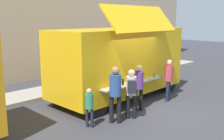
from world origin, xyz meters
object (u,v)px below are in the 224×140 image
object	(u,v)px
customer_mid_with_backpack	(131,89)
customer_rear_waiting	(115,90)
child_near_queue	(89,104)
food_truck_main	(119,60)
customer_front_ordering	(139,84)
trash_bin	(132,68)
customer_extra_browsing	(169,76)

from	to	relation	value
customer_mid_with_backpack	customer_rear_waiting	world-z (taller)	customer_rear_waiting
customer_rear_waiting	child_near_queue	size ratio (longest dim) A/B	1.49
food_truck_main	customer_front_ordering	world-z (taller)	food_truck_main
food_truck_main	customer_rear_waiting	bearing A→B (deg)	-140.11
customer_front_ordering	child_near_queue	world-z (taller)	customer_front_ordering
trash_bin	customer_rear_waiting	bearing A→B (deg)	-143.94
customer_extra_browsing	child_near_queue	bearing A→B (deg)	65.94
customer_rear_waiting	customer_front_ordering	bearing A→B (deg)	-29.35
customer_rear_waiting	child_near_queue	xyz separation A→B (m)	(-0.78, 0.32, -0.35)
customer_mid_with_backpack	customer_rear_waiting	distance (m)	0.62
customer_front_ordering	customer_mid_with_backpack	size ratio (longest dim) A/B	1.01
customer_mid_with_backpack	child_near_queue	size ratio (longest dim) A/B	1.36
customer_mid_with_backpack	child_near_queue	distance (m)	1.48
food_truck_main	customer_extra_browsing	distance (m)	2.05
customer_rear_waiting	food_truck_main	bearing A→B (deg)	2.87
customer_mid_with_backpack	customer_rear_waiting	size ratio (longest dim) A/B	0.91
trash_bin	customer_extra_browsing	world-z (taller)	customer_extra_browsing
food_truck_main	child_near_queue	world-z (taller)	food_truck_main
customer_mid_with_backpack	child_near_queue	world-z (taller)	customer_mid_with_backpack
child_near_queue	customer_mid_with_backpack	bearing A→B (deg)	-45.80
trash_bin	customer_mid_with_backpack	distance (m)	6.66
customer_rear_waiting	child_near_queue	distance (m)	0.91
food_truck_main	customer_front_ordering	xyz separation A→B (m)	(-0.75, -1.62, -0.56)
trash_bin	customer_front_ordering	xyz separation A→B (m)	(-4.30, -3.94, 0.52)
food_truck_main	trash_bin	bearing A→B (deg)	32.65
trash_bin	child_near_queue	xyz separation A→B (m)	(-6.46, -3.82, 0.26)
customer_extra_browsing	food_truck_main	bearing A→B (deg)	9.10
trash_bin	customer_front_ordering	distance (m)	5.86
customer_rear_waiting	customer_extra_browsing	xyz separation A→B (m)	(3.12, 0.11, -0.08)
food_truck_main	customer_mid_with_backpack	size ratio (longest dim) A/B	3.57
customer_rear_waiting	trash_bin	bearing A→B (deg)	-1.49
customer_rear_waiting	child_near_queue	world-z (taller)	customer_rear_waiting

